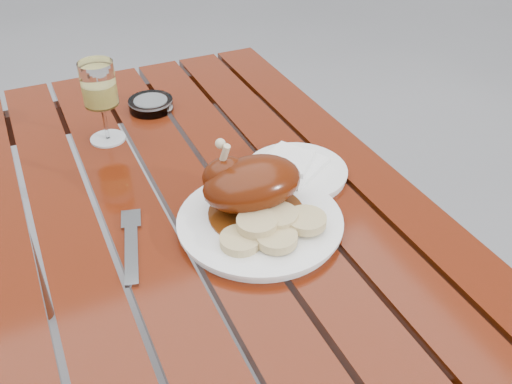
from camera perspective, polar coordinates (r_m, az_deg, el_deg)
table at (r=1.35m, az=-5.58°, el=-12.73°), size 0.80×1.20×0.75m
dinner_plate at (r=1.00m, az=0.40°, el=-3.09°), size 0.36×0.36×0.02m
roast_duck at (r=0.99m, az=-0.74°, el=0.83°), size 0.18×0.17×0.13m
bread_dumplings at (r=0.95m, az=1.59°, el=-3.57°), size 0.19×0.11×0.03m
wine_glass at (r=1.25m, az=-15.17°, el=8.62°), size 0.08×0.08×0.18m
side_plate at (r=1.13m, az=4.01°, el=1.98°), size 0.22×0.22×0.02m
napkin at (r=1.12m, az=3.35°, el=2.69°), size 0.17×0.16×0.01m
ashtray at (r=1.39m, az=-10.47°, el=8.61°), size 0.14×0.14×0.03m
fork at (r=0.98m, az=-12.35°, el=-5.54°), size 0.06×0.18×0.01m
knife at (r=1.01m, az=1.64°, el=-3.05°), size 0.08×0.22×0.01m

